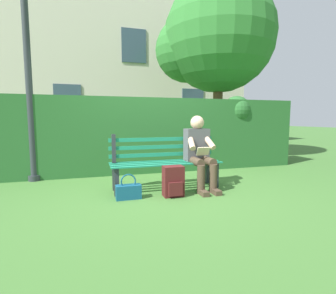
{
  "coord_description": "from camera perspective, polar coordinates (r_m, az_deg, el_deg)",
  "views": [
    {
      "loc": [
        1.11,
        3.79,
        1.1
      ],
      "look_at": [
        0.0,
        0.1,
        0.68
      ],
      "focal_mm": 27.16,
      "sensor_mm": 36.0,
      "label": 1
    }
  ],
  "objects": [
    {
      "name": "tree",
      "position": [
        7.94,
        10.13,
        22.65
      ],
      "size": [
        3.27,
        3.11,
        4.98
      ],
      "color": "brown",
      "rests_on": "ground"
    },
    {
      "name": "ground",
      "position": [
        4.1,
        -0.41,
        -9.33
      ],
      "size": [
        60.0,
        60.0,
        0.0
      ],
      "primitive_type": "plane",
      "color": "#3D6B2D"
    },
    {
      "name": "backpack",
      "position": [
        3.67,
        1.19,
        -7.75
      ],
      "size": [
        0.29,
        0.26,
        0.44
      ],
      "color": "#4C1919",
      "rests_on": "ground"
    },
    {
      "name": "park_bench",
      "position": [
        4.08,
        -0.7,
        -3.13
      ],
      "size": [
        1.74,
        0.47,
        0.87
      ],
      "color": "#2D3338",
      "rests_on": "ground"
    },
    {
      "name": "hedge_backdrop",
      "position": [
        5.5,
        -2.85,
        3.09
      ],
      "size": [
        6.46,
        0.81,
        1.64
      ],
      "color": "#265B28",
      "rests_on": "ground"
    },
    {
      "name": "handbag",
      "position": [
        3.62,
        -8.86,
        -9.74
      ],
      "size": [
        0.35,
        0.14,
        0.35
      ],
      "color": "navy",
      "rests_on": "ground"
    },
    {
      "name": "person_seated",
      "position": [
        4.07,
        7.05,
        -0.74
      ],
      "size": [
        0.44,
        0.73,
        1.16
      ],
      "color": "#4C4C51",
      "rests_on": "ground"
    },
    {
      "name": "lamp_post",
      "position": [
        5.2,
        -29.01,
        16.97
      ],
      "size": [
        0.26,
        0.26,
        3.76
      ],
      "color": "#2D3338",
      "rests_on": "ground"
    },
    {
      "name": "building_facade",
      "position": [
        11.24,
        -8.79,
        16.1
      ],
      "size": [
        9.33,
        2.84,
        6.08
      ],
      "color": "beige",
      "rests_on": "ground"
    }
  ]
}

